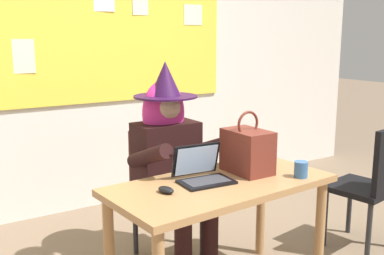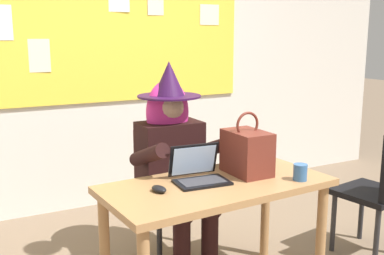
% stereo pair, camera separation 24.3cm
% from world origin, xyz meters
% --- Properties ---
extents(wall_back_bulletin, '(6.23, 2.05, 2.64)m').
position_xyz_m(wall_back_bulletin, '(0.00, 2.00, 1.33)').
color(wall_back_bulletin, silver).
rests_on(wall_back_bulletin, ground).
extents(desk_main, '(1.33, 0.71, 0.71)m').
position_xyz_m(desk_main, '(-0.08, 0.14, 0.61)').
color(desk_main, '#A37547').
rests_on(desk_main, ground).
extents(chair_at_desk, '(0.42, 0.42, 0.89)m').
position_xyz_m(chair_at_desk, '(-0.08, 0.81, 0.50)').
color(chair_at_desk, '#4C1E19').
rests_on(chair_at_desk, ground).
extents(person_costumed, '(0.59, 0.67, 1.37)m').
position_xyz_m(person_costumed, '(-0.08, 0.69, 0.77)').
color(person_costumed, black).
rests_on(person_costumed, ground).
extents(laptop, '(0.32, 0.28, 0.20)m').
position_xyz_m(laptop, '(-0.16, 0.21, 0.76)').
color(laptop, black).
rests_on(laptop, desk_main).
extents(computer_mouse, '(0.08, 0.11, 0.03)m').
position_xyz_m(computer_mouse, '(-0.43, 0.14, 0.73)').
color(computer_mouse, black).
rests_on(computer_mouse, desk_main).
extents(handbag, '(0.20, 0.30, 0.38)m').
position_xyz_m(handbag, '(0.17, 0.20, 0.85)').
color(handbag, maroon).
rests_on(handbag, desk_main).
extents(coffee_mug, '(0.08, 0.08, 0.09)m').
position_xyz_m(coffee_mug, '(0.37, -0.05, 0.76)').
color(coffee_mug, '#336099').
rests_on(coffee_mug, desk_main).
extents(chair_extra_corner, '(0.48, 0.48, 0.92)m').
position_xyz_m(chair_extra_corner, '(1.18, 0.04, 0.52)').
color(chair_extra_corner, black).
rests_on(chair_extra_corner, ground).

